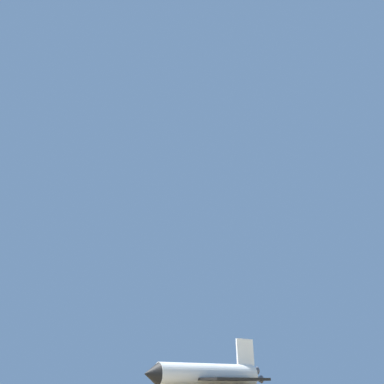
% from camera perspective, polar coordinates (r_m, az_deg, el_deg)
% --- Properties ---
extents(space_shuttle, '(37.82, 28.87, 15.80)m').
position_cam_1_polar(space_shuttle, '(115.76, 2.31, -27.06)').
color(space_shuttle, white).
rests_on(space_shuttle, ground).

